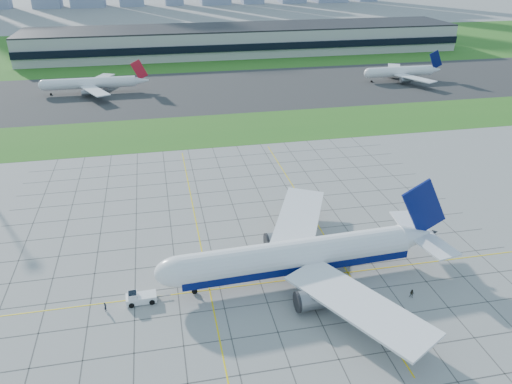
# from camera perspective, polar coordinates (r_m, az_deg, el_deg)

# --- Properties ---
(ground) EXTENTS (1400.00, 1400.00, 0.00)m
(ground) POSITION_cam_1_polar(r_m,az_deg,el_deg) (100.43, 0.29, -9.75)
(ground) COLOR #999994
(ground) RESTS_ON ground
(grass_median) EXTENTS (700.00, 35.00, 0.04)m
(grass_median) POSITION_cam_1_polar(r_m,az_deg,el_deg) (180.22, -5.70, 7.02)
(grass_median) COLOR #2B691E
(grass_median) RESTS_ON ground
(asphalt_taxiway) EXTENTS (700.00, 75.00, 0.04)m
(asphalt_taxiway) POSITION_cam_1_polar(r_m,az_deg,el_deg) (232.68, -7.29, 11.37)
(asphalt_taxiway) COLOR #383838
(asphalt_taxiway) RESTS_ON ground
(grass_far) EXTENTS (700.00, 145.00, 0.04)m
(grass_far) POSITION_cam_1_polar(r_m,az_deg,el_deg) (340.02, -9.03, 15.97)
(grass_far) COLOR #2B691E
(grass_far) RESTS_ON ground
(apron_markings) EXTENTS (120.00, 130.00, 0.03)m
(apron_markings) POSITION_cam_1_polar(r_m,az_deg,el_deg) (109.47, -0.70, -6.37)
(apron_markings) COLOR #474744
(apron_markings) RESTS_ON ground
(terminal) EXTENTS (260.00, 43.00, 15.80)m
(terminal) POSITION_cam_1_polar(r_m,az_deg,el_deg) (318.64, -1.32, 17.03)
(terminal) COLOR #B7B7B2
(terminal) RESTS_ON ground
(airliner) EXTENTS (59.17, 59.88, 18.62)m
(airliner) POSITION_cam_1_polar(r_m,az_deg,el_deg) (97.91, 4.86, -7.28)
(airliner) COLOR white
(airliner) RESTS_ON ground
(pushback_tug) EXTENTS (8.16, 3.06, 2.26)m
(pushback_tug) POSITION_cam_1_polar(r_m,az_deg,el_deg) (96.20, -13.16, -11.67)
(pushback_tug) COLOR white
(pushback_tug) RESTS_ON ground
(crew_near) EXTENTS (0.58, 0.74, 1.78)m
(crew_near) POSITION_cam_1_polar(r_m,az_deg,el_deg) (95.80, -16.83, -12.46)
(crew_near) COLOR black
(crew_near) RESTS_ON ground
(crew_far) EXTENTS (1.05, 1.05, 1.72)m
(crew_far) POSITION_cam_1_polar(r_m,az_deg,el_deg) (99.31, 17.39, -11.02)
(crew_far) COLOR black
(crew_far) RESTS_ON ground
(distant_jet_1) EXTENTS (44.99, 42.66, 14.08)m
(distant_jet_1) POSITION_cam_1_polar(r_m,az_deg,el_deg) (238.20, -18.26, 11.74)
(distant_jet_1) COLOR white
(distant_jet_1) RESTS_ON ground
(distant_jet_2) EXTENTS (37.98, 42.66, 14.08)m
(distant_jet_2) POSITION_cam_1_polar(r_m,az_deg,el_deg) (258.64, 16.27, 13.08)
(distant_jet_2) COLOR white
(distant_jet_2) RESTS_ON ground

